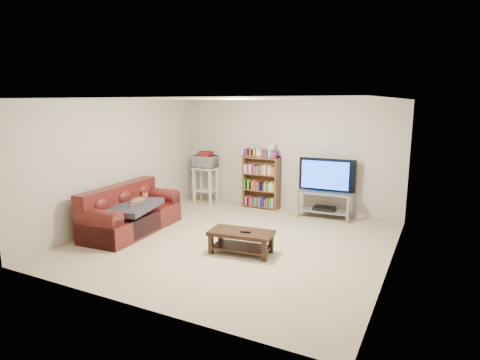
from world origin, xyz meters
The scene contains 19 objects.
floor centered at (0.00, 0.00, 0.00)m, with size 5.00×5.00×0.00m, color beige.
ceiling centered at (0.00, 0.00, 2.40)m, with size 5.00×5.00×0.00m, color white.
wall_back centered at (0.00, 2.50, 1.20)m, with size 5.00×5.00×0.00m, color beige.
wall_front centered at (0.00, -2.50, 1.20)m, with size 5.00×5.00×0.00m, color beige.
wall_left centered at (-2.50, 0.00, 1.20)m, with size 5.00×5.00×0.00m, color beige.
wall_right centered at (2.50, 0.00, 1.20)m, with size 5.00×5.00×0.00m, color beige.
sofa centered at (-2.01, -0.37, 0.30)m, with size 1.01×2.05×0.85m.
blanket centered at (-1.82, -0.49, 0.51)m, with size 0.77×1.00×0.10m, color #312C37.
cat centered at (-1.84, -0.31, 0.57)m, with size 0.22×0.54×0.16m, color brown, non-canonical shape.
coffee_table centered at (0.34, -0.42, 0.25)m, with size 1.05×0.61×0.36m.
remote centered at (0.44, -0.46, 0.37)m, with size 0.16×0.05×0.02m, color black.
tv_stand centered at (0.97, 2.16, 0.37)m, with size 1.11×0.53×0.55m.
television centered at (0.97, 2.16, 0.88)m, with size 1.17×0.15×0.68m, color black.
dvd_player centered at (0.97, 2.16, 0.19)m, with size 0.44×0.31×0.06m, color black.
bookshelf centered at (-0.52, 2.27, 0.62)m, with size 0.83×0.26×1.20m.
shelf_clutter centered at (-0.43, 2.29, 1.30)m, with size 0.61×0.19×0.28m.
microwave_stand centered at (-1.88, 2.10, 0.54)m, with size 0.54×0.40×0.85m.
microwave centered at (-1.88, 2.10, 0.99)m, with size 0.52×0.36×0.29m, color silver.
game_boxes centered at (-1.88, 2.10, 1.16)m, with size 0.31×0.27×0.05m, color maroon.
Camera 1 is at (3.06, -5.80, 2.34)m, focal length 30.00 mm.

